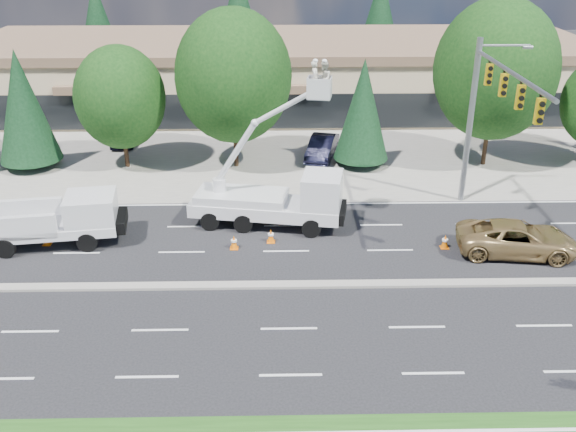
{
  "coord_description": "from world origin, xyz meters",
  "views": [
    {
      "loc": [
        -0.45,
        -23.94,
        14.46
      ],
      "look_at": [
        0.07,
        2.04,
        2.4
      ],
      "focal_mm": 40.0,
      "sensor_mm": 36.0,
      "label": 1
    }
  ],
  "objects_px": {
    "utility_pickup": "(60,225)",
    "signal_mast": "(486,105)",
    "bucket_truck": "(281,192)",
    "minivan": "(517,238)"
  },
  "relations": [
    {
      "from": "signal_mast",
      "to": "bucket_truck",
      "type": "bearing_deg",
      "value": -174.52
    },
    {
      "from": "utility_pickup",
      "to": "signal_mast",
      "type": "bearing_deg",
      "value": -0.58
    },
    {
      "from": "signal_mast",
      "to": "minivan",
      "type": "bearing_deg",
      "value": -78.33
    },
    {
      "from": "signal_mast",
      "to": "utility_pickup",
      "type": "xyz_separation_m",
      "value": [
        -20.97,
        -2.78,
        -5.05
      ]
    },
    {
      "from": "bucket_truck",
      "to": "minivan",
      "type": "bearing_deg",
      "value": -6.31
    },
    {
      "from": "signal_mast",
      "to": "bucket_truck",
      "type": "relative_size",
      "value": 1.18
    },
    {
      "from": "signal_mast",
      "to": "utility_pickup",
      "type": "relative_size",
      "value": 1.53
    },
    {
      "from": "utility_pickup",
      "to": "minivan",
      "type": "xyz_separation_m",
      "value": [
        21.85,
        -1.47,
        -0.23
      ]
    },
    {
      "from": "bucket_truck",
      "to": "minivan",
      "type": "distance_m",
      "value": 11.64
    },
    {
      "from": "bucket_truck",
      "to": "minivan",
      "type": "height_order",
      "value": "bucket_truck"
    }
  ]
}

